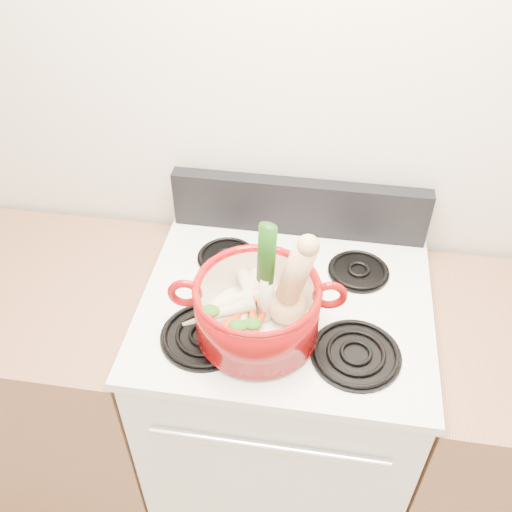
% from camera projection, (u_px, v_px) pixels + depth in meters
% --- Properties ---
extents(wall_back, '(3.50, 0.02, 2.60)m').
position_uv_depth(wall_back, '(305.00, 120.00, 1.56)').
color(wall_back, silver).
rests_on(wall_back, floor).
extents(stove_body, '(0.76, 0.65, 0.92)m').
position_uv_depth(stove_body, '(281.00, 403.00, 1.87)').
color(stove_body, white).
rests_on(stove_body, floor).
extents(cooktop, '(0.78, 0.67, 0.03)m').
position_uv_depth(cooktop, '(286.00, 304.00, 1.55)').
color(cooktop, white).
rests_on(cooktop, stove_body).
extents(control_backsplash, '(0.76, 0.05, 0.18)m').
position_uv_depth(control_backsplash, '(299.00, 207.00, 1.70)').
color(control_backsplash, black).
rests_on(control_backsplash, cooktop).
extents(oven_handle, '(0.60, 0.02, 0.02)m').
position_uv_depth(oven_handle, '(268.00, 447.00, 1.40)').
color(oven_handle, silver).
rests_on(oven_handle, stove_body).
extents(burner_front_left, '(0.22, 0.22, 0.02)m').
position_uv_depth(burner_front_left, '(204.00, 335.00, 1.44)').
color(burner_front_left, black).
rests_on(burner_front_left, cooktop).
extents(burner_front_right, '(0.22, 0.22, 0.02)m').
position_uv_depth(burner_front_right, '(356.00, 353.00, 1.39)').
color(burner_front_right, black).
rests_on(burner_front_right, cooktop).
extents(burner_back_left, '(0.17, 0.17, 0.02)m').
position_uv_depth(burner_back_left, '(227.00, 256.00, 1.66)').
color(burner_back_left, black).
rests_on(burner_back_left, cooktop).
extents(burner_back_right, '(0.17, 0.17, 0.02)m').
position_uv_depth(burner_back_right, '(359.00, 270.00, 1.61)').
color(burner_back_right, black).
rests_on(burner_back_right, cooktop).
extents(dutch_oven, '(0.34, 0.34, 0.15)m').
position_uv_depth(dutch_oven, '(257.00, 309.00, 1.39)').
color(dutch_oven, maroon).
rests_on(dutch_oven, burner_front_left).
extents(pot_handle_left, '(0.09, 0.03, 0.09)m').
position_uv_depth(pot_handle_left, '(185.00, 293.00, 1.36)').
color(pot_handle_left, maroon).
rests_on(pot_handle_left, dutch_oven).
extents(pot_handle_right, '(0.09, 0.03, 0.09)m').
position_uv_depth(pot_handle_right, '(330.00, 295.00, 1.35)').
color(pot_handle_right, maroon).
rests_on(pot_handle_right, dutch_oven).
extents(squash, '(0.19, 0.15, 0.27)m').
position_uv_depth(squash, '(289.00, 283.00, 1.34)').
color(squash, tan).
rests_on(squash, dutch_oven).
extents(leek, '(0.07, 0.08, 0.29)m').
position_uv_depth(leek, '(266.00, 273.00, 1.34)').
color(leek, beige).
rests_on(leek, dutch_oven).
extents(ginger, '(0.10, 0.08, 0.05)m').
position_uv_depth(ginger, '(264.00, 295.00, 1.45)').
color(ginger, tan).
rests_on(ginger, dutch_oven).
extents(parsnip_0, '(0.07, 0.25, 0.07)m').
position_uv_depth(parsnip_0, '(245.00, 310.00, 1.41)').
color(parsnip_0, beige).
rests_on(parsnip_0, dutch_oven).
extents(parsnip_1, '(0.18, 0.15, 0.06)m').
position_uv_depth(parsnip_1, '(228.00, 303.00, 1.43)').
color(parsnip_1, beige).
rests_on(parsnip_1, dutch_oven).
extents(parsnip_2, '(0.11, 0.19, 0.06)m').
position_uv_depth(parsnip_2, '(249.00, 294.00, 1.44)').
color(parsnip_2, '#F0E7C3').
rests_on(parsnip_2, dutch_oven).
extents(parsnip_3, '(0.19, 0.11, 0.06)m').
position_uv_depth(parsnip_3, '(219.00, 313.00, 1.39)').
color(parsnip_3, beige).
rests_on(parsnip_3, dutch_oven).
extents(carrot_0, '(0.08, 0.17, 0.05)m').
position_uv_depth(carrot_0, '(255.00, 329.00, 1.37)').
color(carrot_0, '#C53E09').
rests_on(carrot_0, dutch_oven).
extents(carrot_1, '(0.12, 0.15, 0.05)m').
position_uv_depth(carrot_1, '(234.00, 320.00, 1.39)').
color(carrot_1, red).
rests_on(carrot_1, dutch_oven).
extents(carrot_2, '(0.06, 0.17, 0.05)m').
position_uv_depth(carrot_2, '(253.00, 322.00, 1.38)').
color(carrot_2, '#DC410B').
rests_on(carrot_2, dutch_oven).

